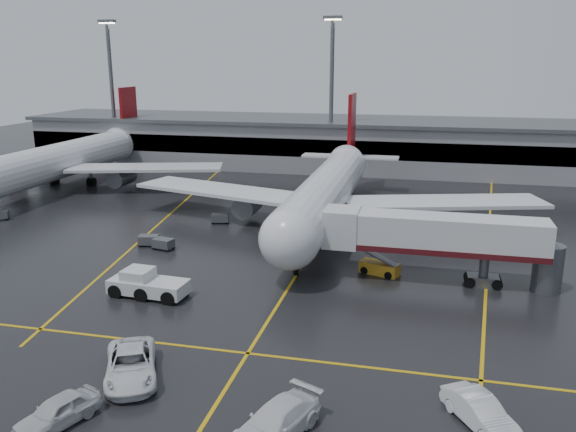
# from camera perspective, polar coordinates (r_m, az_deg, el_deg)

# --- Properties ---
(ground) EXTENTS (220.00, 220.00, 0.00)m
(ground) POSITION_cam_1_polar(r_m,az_deg,el_deg) (58.99, 2.34, -3.38)
(ground) COLOR black
(ground) RESTS_ON ground
(apron_line_centre) EXTENTS (0.25, 90.00, 0.02)m
(apron_line_centre) POSITION_cam_1_polar(r_m,az_deg,el_deg) (58.98, 2.34, -3.37)
(apron_line_centre) COLOR gold
(apron_line_centre) RESTS_ON ground
(apron_line_stop) EXTENTS (60.00, 0.25, 0.02)m
(apron_line_stop) POSITION_cam_1_polar(r_m,az_deg,el_deg) (39.29, -3.96, -13.27)
(apron_line_stop) COLOR gold
(apron_line_stop) RESTS_ON ground
(apron_line_left) EXTENTS (9.99, 69.35, 0.02)m
(apron_line_left) POSITION_cam_1_polar(r_m,az_deg,el_deg) (74.15, -11.49, 0.19)
(apron_line_left) COLOR gold
(apron_line_left) RESTS_ON ground
(apron_line_right) EXTENTS (7.57, 69.64, 0.02)m
(apron_line_right) POSITION_cam_1_polar(r_m,az_deg,el_deg) (68.01, 19.08, -1.70)
(apron_line_right) COLOR gold
(apron_line_right) RESTS_ON ground
(terminal) EXTENTS (122.00, 19.00, 8.60)m
(terminal) POSITION_cam_1_polar(r_m,az_deg,el_deg) (104.43, 7.43, 7.04)
(terminal) COLOR gray
(terminal) RESTS_ON ground
(light_mast_left) EXTENTS (3.00, 1.20, 25.45)m
(light_mast_left) POSITION_cam_1_polar(r_m,az_deg,el_deg) (111.81, -16.90, 12.28)
(light_mast_left) COLOR #595B60
(light_mast_left) RESTS_ON ground
(light_mast_mid) EXTENTS (3.00, 1.20, 25.45)m
(light_mast_mid) POSITION_cam_1_polar(r_m,az_deg,el_deg) (98.30, 4.29, 12.57)
(light_mast_mid) COLOR #595B60
(light_mast_mid) RESTS_ON ground
(main_airliner) EXTENTS (48.80, 45.60, 14.10)m
(main_airliner) POSITION_cam_1_polar(r_m,az_deg,el_deg) (67.09, 3.96, 2.59)
(main_airliner) COLOR silver
(main_airliner) RESTS_ON ground
(second_airliner) EXTENTS (48.80, 45.60, 14.10)m
(second_airliner) POSITION_cam_1_polar(r_m,az_deg,el_deg) (94.04, -20.96, 5.22)
(second_airliner) COLOR silver
(second_airliner) RESTS_ON ground
(jet_bridge) EXTENTS (19.90, 3.40, 6.05)m
(jet_bridge) POSITION_cam_1_polar(r_m,az_deg,el_deg) (51.15, 14.25, -2.13)
(jet_bridge) COLOR silver
(jet_bridge) RESTS_ON ground
(pushback_tractor) EXTENTS (6.60, 3.18, 2.30)m
(pushback_tractor) POSITION_cam_1_polar(r_m,az_deg,el_deg) (49.06, -13.67, -6.57)
(pushback_tractor) COLOR silver
(pushback_tractor) RESTS_ON ground
(belt_loader) EXTENTS (3.79, 2.58, 2.22)m
(belt_loader) POSITION_cam_1_polar(r_m,az_deg,el_deg) (53.13, 8.96, -5.04)
(belt_loader) COLOR gold
(belt_loader) RESTS_ON ground
(service_van_a) EXTENTS (5.46, 6.99, 1.76)m
(service_van_a) POSITION_cam_1_polar(r_m,az_deg,el_deg) (37.34, -15.12, -13.89)
(service_van_a) COLOR white
(service_van_a) RESTS_ON ground
(service_van_b) EXTENTS (4.49, 6.28, 1.69)m
(service_van_b) POSITION_cam_1_polar(r_m,az_deg,el_deg) (31.35, -1.20, -19.51)
(service_van_b) COLOR white
(service_van_b) RESTS_ON ground
(service_van_c) EXTENTS (4.08, 4.98, 1.60)m
(service_van_c) POSITION_cam_1_polar(r_m,az_deg,el_deg) (33.72, 18.26, -17.70)
(service_van_c) COLOR white
(service_van_c) RESTS_ON ground
(service_van_d) EXTENTS (3.41, 4.98, 1.58)m
(service_van_d) POSITION_cam_1_polar(r_m,az_deg,el_deg) (34.38, -21.64, -17.38)
(service_van_d) COLOR silver
(service_van_d) RESTS_ON ground
(baggage_cart_a) EXTENTS (2.23, 1.69, 1.12)m
(baggage_cart_a) POSITION_cam_1_polar(r_m,az_deg,el_deg) (60.44, -12.11, -2.63)
(baggage_cart_a) COLOR #595B60
(baggage_cart_a) RESTS_ON ground
(baggage_cart_b) EXTENTS (2.22, 1.67, 1.12)m
(baggage_cart_b) POSITION_cam_1_polar(r_m,az_deg,el_deg) (61.94, -13.48, -2.28)
(baggage_cart_b) COLOR #595B60
(baggage_cart_b) RESTS_ON ground
(baggage_cart_c) EXTENTS (2.27, 1.78, 1.12)m
(baggage_cart_c) POSITION_cam_1_polar(r_m,az_deg,el_deg) (69.03, -6.66, -0.18)
(baggage_cart_c) COLOR #595B60
(baggage_cart_c) RESTS_ON ground
(baggage_cart_e) EXTENTS (2.38, 2.08, 1.12)m
(baggage_cart_e) POSITION_cam_1_polar(r_m,az_deg,el_deg) (78.16, -26.41, 0.12)
(baggage_cart_e) COLOR #595B60
(baggage_cart_e) RESTS_ON ground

